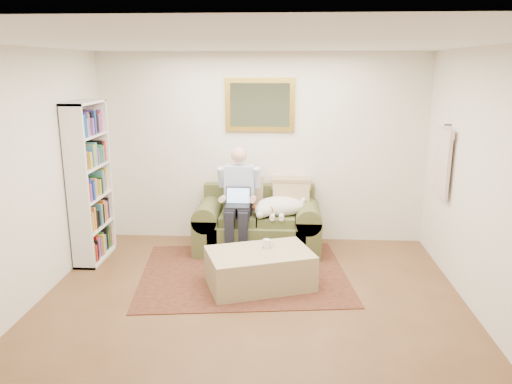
# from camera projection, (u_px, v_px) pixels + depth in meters

# --- Properties ---
(room_shell) EXTENTS (4.51, 5.00, 2.61)m
(room_shell) POSITION_uv_depth(u_px,v_px,m) (250.00, 185.00, 4.81)
(room_shell) COLOR brown
(room_shell) RESTS_ON ground
(rug) EXTENTS (2.62, 2.20, 0.01)m
(rug) POSITION_uv_depth(u_px,v_px,m) (244.00, 273.00, 5.96)
(rug) COLOR #311B13
(rug) RESTS_ON room_shell
(sofa) EXTENTS (1.65, 0.84, 0.99)m
(sofa) POSITION_uv_depth(u_px,v_px,m) (258.00, 229.00, 6.70)
(sofa) COLOR brown
(sofa) RESTS_ON room_shell
(seated_man) EXTENTS (0.54, 0.78, 1.39)m
(seated_man) POSITION_uv_depth(u_px,v_px,m) (238.00, 202.00, 6.46)
(seated_man) COLOR #8C9AD8
(seated_man) RESTS_ON sofa
(laptop) EXTENTS (0.32, 0.25, 0.23)m
(laptop) POSITION_uv_depth(u_px,v_px,m) (238.00, 201.00, 6.39)
(laptop) COLOR black
(laptop) RESTS_ON seated_man
(sleeping_dog) EXTENTS (0.68, 0.43, 0.25)m
(sleeping_dog) POSITION_uv_depth(u_px,v_px,m) (280.00, 206.00, 6.51)
(sleeping_dog) COLOR white
(sleeping_dog) RESTS_ON sofa
(ottoman) EXTENTS (1.31, 1.06, 0.41)m
(ottoman) POSITION_uv_depth(u_px,v_px,m) (260.00, 269.00, 5.59)
(ottoman) COLOR #C8B285
(ottoman) RESTS_ON room_shell
(coffee_mug) EXTENTS (0.08, 0.08, 0.10)m
(coffee_mug) POSITION_uv_depth(u_px,v_px,m) (267.00, 244.00, 5.64)
(coffee_mug) COLOR white
(coffee_mug) RESTS_ON ottoman
(tv_remote) EXTENTS (0.08, 0.16, 0.02)m
(tv_remote) POSITION_uv_depth(u_px,v_px,m) (267.00, 246.00, 5.69)
(tv_remote) COLOR black
(tv_remote) RESTS_ON ottoman
(bookshelf) EXTENTS (0.28, 0.80, 2.00)m
(bookshelf) POSITION_uv_depth(u_px,v_px,m) (90.00, 183.00, 6.21)
(bookshelf) COLOR white
(bookshelf) RESTS_ON room_shell
(wall_mirror) EXTENTS (0.94, 0.04, 0.72)m
(wall_mirror) POSITION_uv_depth(u_px,v_px,m) (260.00, 105.00, 6.71)
(wall_mirror) COLOR gold
(wall_mirror) RESTS_ON room_shell
(hanging_shirt) EXTENTS (0.06, 0.52, 0.90)m
(hanging_shirt) POSITION_uv_depth(u_px,v_px,m) (443.00, 159.00, 5.87)
(hanging_shirt) COLOR beige
(hanging_shirt) RESTS_ON room_shell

